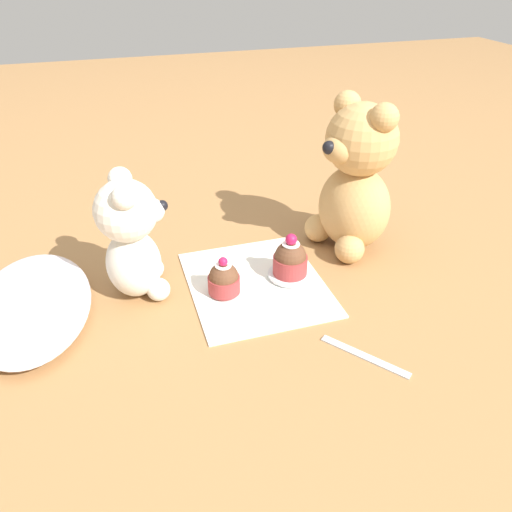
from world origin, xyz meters
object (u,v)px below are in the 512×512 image
(cupcake_near_cream_bear, at_px, (224,279))
(saucer_plate, at_px, (291,275))
(teddy_bear_tan, at_px, (355,180))
(cupcake_near_tan_bear, at_px, (291,261))
(teaspoon, at_px, (365,356))
(teddy_bear_cream, at_px, (132,237))

(cupcake_near_cream_bear, relative_size, saucer_plate, 0.87)
(teddy_bear_tan, xyz_separation_m, cupcake_near_tan_bear, (-0.08, 0.14, -0.09))
(saucer_plate, relative_size, cupcake_near_tan_bear, 0.98)
(cupcake_near_cream_bear, xyz_separation_m, cupcake_near_tan_bear, (0.01, -0.12, 0.01))
(teaspoon, bearing_deg, teddy_bear_cream, -168.61)
(teddy_bear_tan, bearing_deg, cupcake_near_tan_bear, -77.27)
(teddy_bear_cream, height_order, teddy_bear_tan, teddy_bear_tan)
(cupcake_near_tan_bear, xyz_separation_m, teaspoon, (-0.20, -0.03, -0.04))
(teddy_bear_tan, relative_size, teaspoon, 2.10)
(teddy_bear_tan, distance_m, teaspoon, 0.33)
(cupcake_near_tan_bear, distance_m, teaspoon, 0.21)
(cupcake_near_cream_bear, height_order, saucer_plate, cupcake_near_cream_bear)
(teddy_bear_tan, relative_size, saucer_plate, 3.75)
(teddy_bear_cream, bearing_deg, teddy_bear_tan, -86.11)
(teaspoon, bearing_deg, saucer_plate, 151.94)
(saucer_plate, height_order, cupcake_near_tan_bear, cupcake_near_tan_bear)
(cupcake_near_cream_bear, bearing_deg, cupcake_near_tan_bear, -86.93)
(teddy_bear_cream, distance_m, cupcake_near_tan_bear, 0.26)
(teddy_bear_cream, distance_m, saucer_plate, 0.27)
(cupcake_near_cream_bear, distance_m, teaspoon, 0.25)
(teddy_bear_cream, xyz_separation_m, teddy_bear_tan, (0.03, -0.39, 0.03))
(cupcake_near_cream_bear, relative_size, teaspoon, 0.49)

